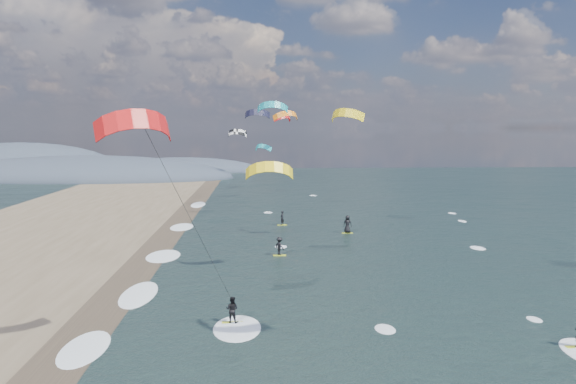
{
  "coord_description": "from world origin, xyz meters",
  "views": [
    {
      "loc": [
        -2.74,
        -20.95,
        10.77
      ],
      "look_at": [
        -1.0,
        12.0,
        7.0
      ],
      "focal_mm": 35.0,
      "sensor_mm": 36.0,
      "label": 1
    }
  ],
  "objects": [
    {
      "name": "kitesurfer_near_b",
      "position": [
        -6.49,
        5.1,
        7.46
      ],
      "size": [
        6.87,
        8.73,
        12.32
      ],
      "color": "#B9C723",
      "rests_on": "ground"
    },
    {
      "name": "wet_sand_strip",
      "position": [
        -12.0,
        10.0,
        0.0
      ],
      "size": [
        3.0,
        240.0,
        0.0
      ],
      "primitive_type": "cube",
      "color": "#382D23",
      "rests_on": "ground"
    },
    {
      "name": "shoreline_surf",
      "position": [
        -10.8,
        14.75,
        0.0
      ],
      "size": [
        2.4,
        79.4,
        0.11
      ],
      "color": "white",
      "rests_on": "ground"
    },
    {
      "name": "bg_kite_field",
      "position": [
        -0.55,
        56.51,
        11.66
      ],
      "size": [
        14.22,
        75.21,
        7.83
      ],
      "color": "teal",
      "rests_on": "ground"
    },
    {
      "name": "coastal_hills",
      "position": [
        -44.84,
        107.86,
        0.0
      ],
      "size": [
        80.0,
        41.0,
        15.0
      ],
      "color": "#3D4756",
      "rests_on": "ground"
    },
    {
      "name": "far_kitesurfers",
      "position": [
        2.29,
        32.27,
        0.86
      ],
      "size": [
        8.47,
        15.86,
        1.86
      ],
      "color": "#B9C723",
      "rests_on": "ground"
    }
  ]
}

